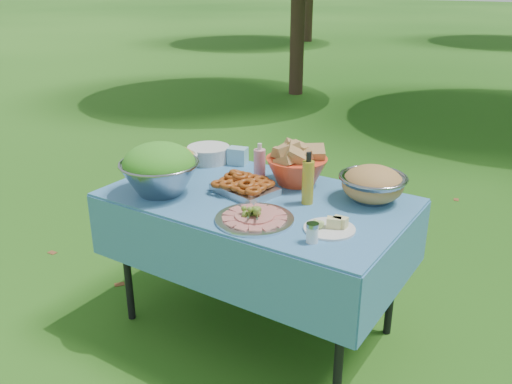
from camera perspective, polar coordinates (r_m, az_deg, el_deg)
ground at (r=3.04m, az=0.08°, el=-13.80°), size 80.00×80.00×0.00m
picnic_table at (r=2.84m, az=0.08°, el=-7.55°), size 1.46×0.86×0.76m
salad_bowl at (r=2.70m, az=-10.14°, el=2.44°), size 0.49×0.49×0.26m
pasta_bowl_white at (r=3.02m, az=-8.57°, el=3.46°), size 0.30×0.30×0.14m
plate_stack at (r=3.17m, az=-5.01°, el=4.02°), size 0.32×0.32×0.09m
wipes_box at (r=3.11m, az=-1.94°, el=3.81°), size 0.12×0.10×0.10m
sanitizer_bottle at (r=2.91m, az=0.39°, el=3.41°), size 0.07×0.07×0.18m
bread_bowl at (r=2.80m, az=4.30°, el=2.96°), size 0.41×0.41×0.21m
pasta_bowl_steel at (r=2.65m, az=12.18°, el=0.88°), size 0.40×0.40×0.17m
fried_tray at (r=2.70m, az=-1.19°, el=0.62°), size 0.35×0.28×0.07m
charcuterie_platter at (r=2.39m, az=-0.15°, el=-2.12°), size 0.46×0.46×0.08m
oil_bottle at (r=2.55m, az=5.50°, el=1.45°), size 0.06×0.06×0.25m
cheese_plate at (r=2.33m, az=7.77°, el=-3.30°), size 0.25×0.25×0.06m
shaker at (r=2.21m, az=5.94°, el=-4.29°), size 0.06×0.06×0.08m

